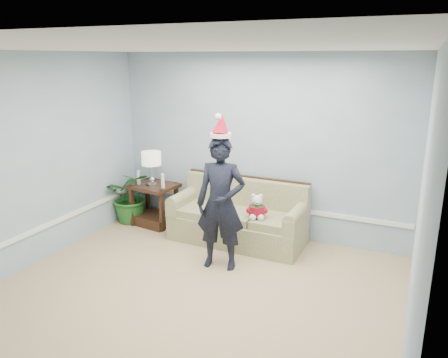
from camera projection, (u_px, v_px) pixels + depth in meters
room_shell at (168, 192)px, 4.26m from camera, size 4.54×5.04×2.74m
wainscot_trim at (142, 221)px, 6.00m from camera, size 4.49×4.99×0.06m
sofa at (239, 219)px, 6.41m from camera, size 1.94×0.85×0.91m
side_table at (155, 208)px, 7.05m from camera, size 0.77×0.67×0.67m
table_lamp at (151, 160)px, 6.77m from camera, size 0.30×0.30×0.54m
candle_pair at (151, 180)px, 6.82m from camera, size 0.51×0.06×0.22m
houseplant at (132, 196)px, 7.11m from camera, size 0.99×0.93×0.88m
man at (221, 204)px, 5.46m from camera, size 0.69×0.51×1.71m
santa_hat at (221, 126)px, 5.21m from camera, size 0.28×0.31×0.30m
teddy_bear at (257, 209)px, 5.99m from camera, size 0.28×0.28×0.36m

